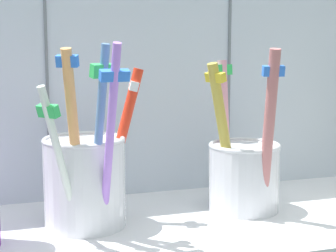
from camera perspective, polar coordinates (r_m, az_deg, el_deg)
counter_slab at (r=55.72cm, az=0.49°, el=-10.79°), size 64.00×22.00×2.00cm
tile_wall_back at (r=64.09cm, az=-2.93°, el=11.30°), size 64.00×2.20×45.00cm
toothbrush_cup_left at (r=53.26cm, az=-8.47°, el=-5.15°), size 10.63×11.93×17.60cm
toothbrush_cup_right at (r=58.47cm, az=7.77°, el=-4.51°), size 8.81×9.65×17.02cm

